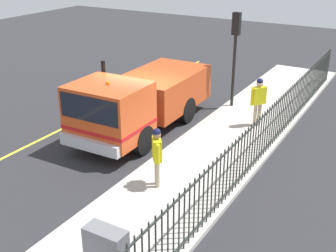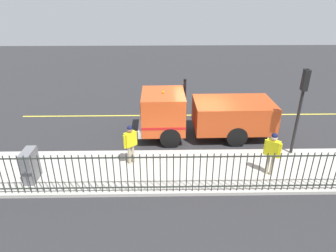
# 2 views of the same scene
# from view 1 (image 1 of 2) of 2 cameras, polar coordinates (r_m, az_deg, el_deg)

# --- Properties ---
(ground_plane) EXTENTS (47.98, 47.98, 0.00)m
(ground_plane) POSITION_cam_1_polar(r_m,az_deg,el_deg) (15.76, -3.03, -0.71)
(ground_plane) COLOR #2B2B2D
(ground_plane) RESTS_ON ground
(sidewalk_slab) EXTENTS (3.06, 21.81, 0.13)m
(sidewalk_slab) POSITION_cam_1_polar(r_m,az_deg,el_deg) (14.45, 6.92, -2.88)
(sidewalk_slab) COLOR #B7B2A8
(sidewalk_slab) RESTS_ON ground
(lane_marking) EXTENTS (0.12, 19.63, 0.01)m
(lane_marking) POSITION_cam_1_polar(r_m,az_deg,el_deg) (17.30, -10.63, 1.15)
(lane_marking) COLOR yellow
(lane_marking) RESTS_ON ground
(work_truck) EXTENTS (2.41, 6.43, 2.61)m
(work_truck) POSITION_cam_1_polar(r_m,az_deg,el_deg) (15.21, -4.00, 3.49)
(work_truck) COLOR #D84C1E
(work_truck) RESTS_ON ground
(worker_standing) EXTENTS (0.47, 0.51, 1.70)m
(worker_standing) POSITION_cam_1_polar(r_m,az_deg,el_deg) (11.66, -1.45, -3.30)
(worker_standing) COLOR yellow
(worker_standing) RESTS_ON sidewalk_slab
(pedestrian_distant) EXTENTS (0.48, 0.54, 1.78)m
(pedestrian_distant) POSITION_cam_1_polar(r_m,az_deg,el_deg) (15.86, 11.71, 3.70)
(pedestrian_distant) COLOR yellow
(pedestrian_distant) RESTS_ON sidewalk_slab
(iron_fence) EXTENTS (0.04, 18.57, 1.54)m
(iron_fence) POSITION_cam_1_polar(r_m,az_deg,el_deg) (13.68, 12.41, -0.95)
(iron_fence) COLOR #2D332D
(iron_fence) RESTS_ON sidewalk_slab
(traffic_light_near) EXTENTS (0.31, 0.22, 3.72)m
(traffic_light_near) POSITION_cam_1_polar(r_m,az_deg,el_deg) (17.34, 8.77, 10.93)
(traffic_light_near) COLOR black
(traffic_light_near) RESTS_ON sidewalk_slab
(traffic_cone) EXTENTS (0.42, 0.42, 0.60)m
(traffic_cone) POSITION_cam_1_polar(r_m,az_deg,el_deg) (17.46, -7.80, 2.58)
(traffic_cone) COLOR orange
(traffic_cone) RESTS_ON ground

